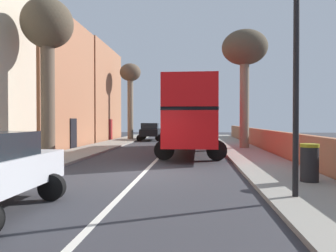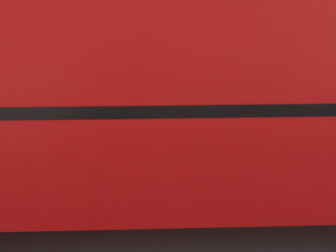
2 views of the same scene
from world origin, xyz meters
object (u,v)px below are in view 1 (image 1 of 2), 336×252
(street_tree_left_0, at_px, (47,35))
(lamppost_right, at_px, (296,42))
(double_decker_bus, at_px, (192,114))
(street_tree_left_4, at_px, (130,80))
(street_tree_right_1, at_px, (245,53))
(litter_bin_right, at_px, (309,163))
(parked_car_black_left_1, at_px, (150,131))

(street_tree_left_0, xyz_separation_m, lamppost_right, (9.17, -6.21, -2.09))
(double_decker_bus, height_order, street_tree_left_0, street_tree_left_0)
(street_tree_left_4, xyz_separation_m, lamppost_right, (8.89, -23.45, -2.26))
(lamppost_right, bearing_deg, double_decker_bus, 102.66)
(lamppost_right, bearing_deg, street_tree_left_0, 145.88)
(street_tree_left_4, height_order, lamppost_right, street_tree_left_4)
(street_tree_right_1, relative_size, lamppost_right, 1.26)
(double_decker_bus, bearing_deg, street_tree_right_1, 32.94)
(double_decker_bus, height_order, street_tree_left_4, street_tree_left_4)
(lamppost_right, relative_size, litter_bin_right, 5.58)
(street_tree_left_0, height_order, street_tree_left_4, street_tree_left_4)
(street_tree_left_4, distance_m, lamppost_right, 25.18)
(parked_car_black_left_1, distance_m, street_tree_right_1, 13.25)
(parked_car_black_left_1, relative_size, street_tree_right_1, 0.59)
(lamppost_right, bearing_deg, street_tree_right_1, 86.21)
(double_decker_bus, height_order, lamppost_right, lamppost_right)
(parked_car_black_left_1, relative_size, litter_bin_right, 4.12)
(parked_car_black_left_1, xyz_separation_m, street_tree_left_0, (-2.37, -16.87, 4.92))
(double_decker_bus, xyz_separation_m, litter_bin_right, (3.60, -9.66, -1.67))
(street_tree_left_0, bearing_deg, litter_bin_right, -22.87)
(street_tree_right_1, xyz_separation_m, litter_bin_right, (0.08, -11.93, -5.84))
(double_decker_bus, xyz_separation_m, lamppost_right, (2.60, -11.58, 1.45))
(street_tree_left_4, height_order, litter_bin_right, street_tree_left_4)
(parked_car_black_left_1, xyz_separation_m, lamppost_right, (6.80, -23.08, 2.84))
(street_tree_left_4, xyz_separation_m, litter_bin_right, (9.89, -21.53, -5.38))
(lamppost_right, height_order, litter_bin_right, lamppost_right)
(parked_car_black_left_1, distance_m, litter_bin_right, 22.55)
(double_decker_bus, bearing_deg, parked_car_black_left_1, 110.05)
(street_tree_left_0, bearing_deg, lamppost_right, -34.12)
(lamppost_right, xyz_separation_m, litter_bin_right, (1.00, 1.92, -3.12))
(street_tree_right_1, height_order, lamppost_right, street_tree_right_1)
(street_tree_left_4, relative_size, litter_bin_right, 6.70)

